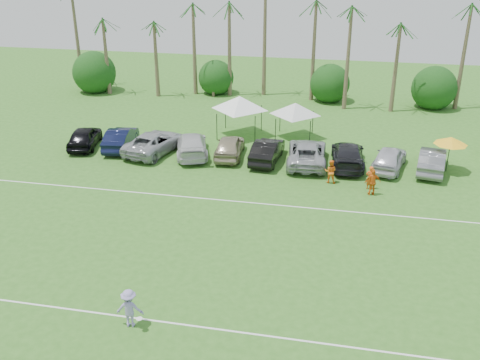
# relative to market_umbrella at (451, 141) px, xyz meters

# --- Properties ---
(ground) EXTENTS (120.00, 120.00, 0.00)m
(ground) POSITION_rel_market_umbrella_xyz_m (-15.06, -21.67, -2.30)
(ground) COLOR #32681F
(ground) RESTS_ON ground
(field_lines) EXTENTS (80.00, 12.10, 0.01)m
(field_lines) POSITION_rel_market_umbrella_xyz_m (-15.06, -13.67, -2.30)
(field_lines) COLOR white
(field_lines) RESTS_ON ground
(palm_tree_0) EXTENTS (2.40, 2.40, 8.90)m
(palm_tree_0) POSITION_rel_market_umbrella_xyz_m (-37.06, 16.33, 5.18)
(palm_tree_0) COLOR brown
(palm_tree_0) RESTS_ON ground
(palm_tree_1) EXTENTS (2.40, 2.40, 9.90)m
(palm_tree_1) POSITION_rel_market_umbrella_xyz_m (-32.06, 16.33, 6.05)
(palm_tree_1) COLOR brown
(palm_tree_1) RESTS_ON ground
(palm_tree_2) EXTENTS (2.40, 2.40, 10.90)m
(palm_tree_2) POSITION_rel_market_umbrella_xyz_m (-27.06, 16.33, 6.91)
(palm_tree_2) COLOR brown
(palm_tree_2) RESTS_ON ground
(palm_tree_4) EXTENTS (2.40, 2.40, 8.90)m
(palm_tree_4) POSITION_rel_market_umbrella_xyz_m (-19.06, 16.33, 5.18)
(palm_tree_4) COLOR brown
(palm_tree_4) RESTS_ON ground
(palm_tree_5) EXTENTS (2.40, 2.40, 9.90)m
(palm_tree_5) POSITION_rel_market_umbrella_xyz_m (-15.06, 16.33, 6.05)
(palm_tree_5) COLOR brown
(palm_tree_5) RESTS_ON ground
(palm_tree_6) EXTENTS (2.40, 2.40, 10.90)m
(palm_tree_6) POSITION_rel_market_umbrella_xyz_m (-11.06, 16.33, 6.91)
(palm_tree_6) COLOR brown
(palm_tree_6) RESTS_ON ground
(palm_tree_8) EXTENTS (2.40, 2.40, 8.90)m
(palm_tree_8) POSITION_rel_market_umbrella_xyz_m (-2.06, 16.33, 5.18)
(palm_tree_8) COLOR brown
(palm_tree_8) RESTS_ON ground
(palm_tree_9) EXTENTS (2.40, 2.40, 9.90)m
(palm_tree_9) POSITION_rel_market_umbrella_xyz_m (2.94, 16.33, 6.05)
(palm_tree_9) COLOR brown
(palm_tree_9) RESTS_ON ground
(bush_tree_0) EXTENTS (4.00, 4.00, 4.00)m
(bush_tree_0) POSITION_rel_market_umbrella_xyz_m (-34.06, 17.33, -0.51)
(bush_tree_0) COLOR brown
(bush_tree_0) RESTS_ON ground
(bush_tree_1) EXTENTS (4.00, 4.00, 4.00)m
(bush_tree_1) POSITION_rel_market_umbrella_xyz_m (-21.06, 17.33, -0.51)
(bush_tree_1) COLOR brown
(bush_tree_1) RESTS_ON ground
(bush_tree_2) EXTENTS (4.00, 4.00, 4.00)m
(bush_tree_2) POSITION_rel_market_umbrella_xyz_m (-9.06, 17.33, -0.51)
(bush_tree_2) COLOR brown
(bush_tree_2) RESTS_ON ground
(bush_tree_3) EXTENTS (4.00, 4.00, 4.00)m
(bush_tree_3) POSITION_rel_market_umbrella_xyz_m (0.94, 17.33, -0.51)
(bush_tree_3) COLOR brown
(bush_tree_3) RESTS_ON ground
(sideline_player_a) EXTENTS (0.62, 0.44, 1.60)m
(sideline_player_a) POSITION_rel_market_umbrella_xyz_m (-5.38, -4.09, -1.50)
(sideline_player_a) COLOR #EB581A
(sideline_player_a) RESTS_ON ground
(sideline_player_b) EXTENTS (0.81, 0.64, 1.63)m
(sideline_player_b) POSITION_rel_market_umbrella_xyz_m (-7.98, -3.59, -1.49)
(sideline_player_b) COLOR orange
(sideline_player_b) RESTS_ON ground
(sideline_player_c) EXTENTS (1.10, 0.68, 1.76)m
(sideline_player_c) POSITION_rel_market_umbrella_xyz_m (-5.26, -4.98, -1.43)
(sideline_player_c) COLOR orange
(sideline_player_c) RESTS_ON ground
(canopy_tent_left) EXTENTS (4.83, 4.83, 3.91)m
(canopy_tent_left) POSITION_rel_market_umbrella_xyz_m (-15.88, 4.74, 1.05)
(canopy_tent_left) COLOR black
(canopy_tent_left) RESTS_ON ground
(canopy_tent_right) EXTENTS (4.28, 4.28, 3.47)m
(canopy_tent_right) POSITION_rel_market_umbrella_xyz_m (-11.32, 5.00, 0.66)
(canopy_tent_right) COLOR black
(canopy_tent_right) RESTS_ON ground
(market_umbrella) EXTENTS (2.31, 2.31, 2.57)m
(market_umbrella) POSITION_rel_market_umbrella_xyz_m (0.00, 0.00, 0.00)
(market_umbrella) COLOR black
(market_umbrella) RESTS_ON ground
(frisbee_player) EXTENTS (1.25, 0.79, 1.77)m
(frisbee_player) POSITION_rel_market_umbrella_xyz_m (-15.50, -20.15, -1.42)
(frisbee_player) COLOR #988AC4
(frisbee_player) RESTS_ON ground
(parked_car_0) EXTENTS (2.92, 5.14, 1.65)m
(parked_car_0) POSITION_rel_market_umbrella_xyz_m (-27.30, -0.44, -1.48)
(parked_car_0) COLOR black
(parked_car_0) RESTS_ON ground
(parked_car_1) EXTENTS (2.41, 5.19, 1.65)m
(parked_car_1) POSITION_rel_market_umbrella_xyz_m (-24.39, -0.18, -1.48)
(parked_car_1) COLOR black
(parked_car_1) RESTS_ON ground
(parked_car_2) EXTENTS (3.95, 6.38, 1.65)m
(parked_car_2) POSITION_rel_market_umbrella_xyz_m (-21.48, -0.54, -1.48)
(parked_car_2) COLOR #9D9FA1
(parked_car_2) RESTS_ON ground
(parked_car_3) EXTENTS (3.97, 6.11, 1.65)m
(parked_car_3) POSITION_rel_market_umbrella_xyz_m (-18.56, -0.44, -1.48)
(parked_car_3) COLOR silver
(parked_car_3) RESTS_ON ground
(parked_car_4) EXTENTS (2.31, 4.97, 1.65)m
(parked_car_4) POSITION_rel_market_umbrella_xyz_m (-15.65, -0.25, -1.48)
(parked_car_4) COLOR gray
(parked_car_4) RESTS_ON ground
(parked_car_5) EXTENTS (2.07, 5.10, 1.65)m
(parked_car_5) POSITION_rel_market_umbrella_xyz_m (-12.73, -0.60, -1.48)
(parked_car_5) COLOR black
(parked_car_5) RESTS_ON ground
(parked_car_6) EXTENTS (3.10, 6.09, 1.65)m
(parked_car_6) POSITION_rel_market_umbrella_xyz_m (-9.82, -0.46, -1.48)
(parked_car_6) COLOR #9EA0A3
(parked_car_6) RESTS_ON ground
(parked_car_7) EXTENTS (2.54, 5.77, 1.65)m
(parked_car_7) POSITION_rel_market_umbrella_xyz_m (-6.90, -0.24, -1.48)
(parked_car_7) COLOR black
(parked_car_7) RESTS_ON ground
(parked_car_8) EXTENTS (3.01, 5.15, 1.65)m
(parked_car_8) POSITION_rel_market_umbrella_xyz_m (-3.99, -0.35, -1.48)
(parked_car_8) COLOR silver
(parked_car_8) RESTS_ON ground
(parked_car_9) EXTENTS (2.56, 5.22, 1.65)m
(parked_car_9) POSITION_rel_market_umbrella_xyz_m (-1.07, -0.18, -1.48)
(parked_car_9) COLOR slate
(parked_car_9) RESTS_ON ground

